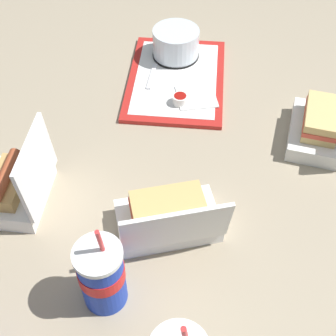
% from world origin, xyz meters
% --- Properties ---
extents(ground_plane, '(3.20, 3.20, 0.00)m').
position_xyz_m(ground_plane, '(0.00, 0.00, 0.00)').
color(ground_plane, gray).
extents(food_tray, '(0.42, 0.34, 0.01)m').
position_xyz_m(food_tray, '(0.35, 0.08, 0.01)').
color(food_tray, red).
rests_on(food_tray, ground_plane).
extents(cake_container, '(0.13, 0.13, 0.08)m').
position_xyz_m(cake_container, '(0.45, 0.11, 0.05)').
color(cake_container, black).
rests_on(cake_container, food_tray).
extents(ketchup_cup, '(0.04, 0.04, 0.02)m').
position_xyz_m(ketchup_cup, '(0.25, 0.03, 0.03)').
color(ketchup_cup, white).
rests_on(ketchup_cup, food_tray).
extents(napkin_stack, '(0.14, 0.14, 0.00)m').
position_xyz_m(napkin_stack, '(0.29, -0.00, 0.02)').
color(napkin_stack, white).
rests_on(napkin_stack, food_tray).
extents(plastic_fork, '(0.11, 0.03, 0.00)m').
position_xyz_m(plastic_fork, '(0.33, 0.14, 0.02)').
color(plastic_fork, white).
rests_on(plastic_fork, food_tray).
extents(clamshell_hotdog_corner, '(0.20, 0.19, 0.18)m').
position_xyz_m(clamshell_hotdog_corner, '(-0.15, 0.27, 0.04)').
color(clamshell_hotdog_corner, white).
rests_on(clamshell_hotdog_corner, ground_plane).
extents(clamshell_sandwich_right, '(0.20, 0.17, 0.17)m').
position_xyz_m(clamshell_sandwich_right, '(0.25, -0.33, 0.04)').
color(clamshell_sandwich_right, white).
rests_on(clamshell_sandwich_right, ground_plane).
extents(clamshell_sandwich_back, '(0.23, 0.25, 0.16)m').
position_xyz_m(clamshell_sandwich_back, '(-0.12, -0.07, 0.04)').
color(clamshell_sandwich_back, white).
rests_on(clamshell_sandwich_back, ground_plane).
extents(soda_cup_center, '(0.09, 0.09, 0.21)m').
position_xyz_m(soda_cup_center, '(-0.30, -0.01, 0.08)').
color(soda_cup_center, '#1938B7').
rests_on(soda_cup_center, ground_plane).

